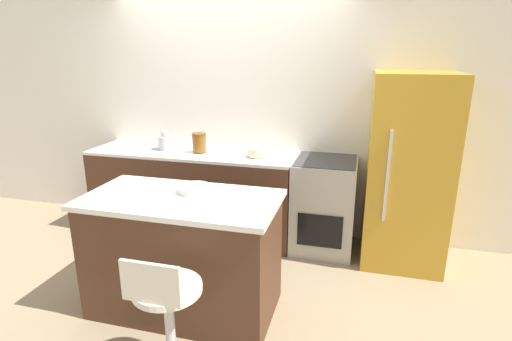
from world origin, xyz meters
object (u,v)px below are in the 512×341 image
Objects in this scene: refrigerator at (407,171)px; mixing_bowl at (258,152)px; oven_range at (324,205)px; stool_chair at (167,316)px; kettle at (166,142)px.

refrigerator is 7.56× the size of mixing_bowl.
oven_range is 2.10m from stool_chair.
mixing_bowl is at bearing -178.72° from oven_range.
kettle is 0.93× the size of mixing_bowl.
refrigerator reaches higher than stool_chair.
refrigerator is 1.42m from mixing_bowl.
oven_range is 0.84m from mixing_bowl.
refrigerator is at bearing -3.05° from oven_range.
oven_range is at bearing 0.51° from kettle.
stool_chair is 2.27m from kettle.
refrigerator is at bearing -0.58° from kettle.
refrigerator is 8.17× the size of kettle.
oven_range is 3.98× the size of mixing_bowl.
stool_chair is 3.75× the size of mixing_bowl.
kettle is 1.02m from mixing_bowl.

